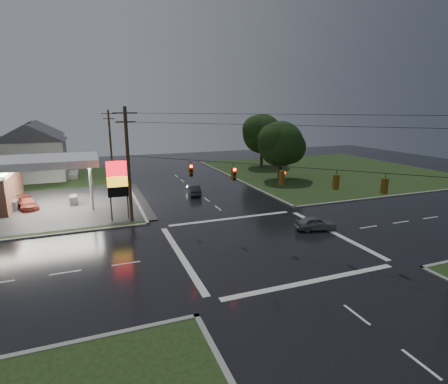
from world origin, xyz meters
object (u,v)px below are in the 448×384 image
object	(u,v)px
utility_pole_n	(110,141)
house_near	(33,151)
utility_pole_nw	(128,164)
car_crossing	(316,223)
car_pump	(27,203)
tree_ne_far	(263,134)
tree_ne_near	(281,144)
car_north	(194,190)
house_far	(36,144)
pylon_sign	(118,180)

from	to	relation	value
utility_pole_n	house_near	size ratio (longest dim) A/B	0.95
utility_pole_nw	car_crossing	distance (m)	18.25
car_pump	tree_ne_far	bearing A→B (deg)	5.25
utility_pole_nw	house_near	xyz separation A→B (m)	(-11.45, 26.50, -1.32)
house_near	tree_ne_near	world-z (taller)	tree_ne_near
car_pump	house_near	bearing A→B (deg)	75.91
car_pump	utility_pole_nw	bearing A→B (deg)	-58.23
utility_pole_nw	tree_ne_near	xyz separation A→B (m)	(23.64, 12.49, -0.16)
utility_pole_nw	car_crossing	xyz separation A→B (m)	(15.44, -8.31, -5.10)
car_crossing	car_pump	bearing A→B (deg)	69.45
house_near	car_pump	world-z (taller)	house_near
utility_pole_nw	tree_ne_far	distance (m)	36.20
tree_ne_far	car_north	world-z (taller)	tree_ne_far
tree_ne_far	car_pump	bearing A→B (deg)	-156.80
house_far	car_pump	world-z (taller)	house_far
tree_ne_far	car_pump	size ratio (longest dim) A/B	2.24
utility_pole_n	tree_ne_near	size ratio (longest dim) A/B	1.17
house_far	car_north	bearing A→B (deg)	-55.00
utility_pole_nw	pylon_sign	bearing A→B (deg)	135.00
pylon_sign	car_north	bearing A→B (deg)	36.92
car_north	utility_pole_n	bearing A→B (deg)	-58.13
utility_pole_n	car_crossing	bearing A→B (deg)	-67.25
utility_pole_nw	car_north	distance (m)	13.04
pylon_sign	car_crossing	bearing A→B (deg)	-29.52
tree_ne_near	car_pump	size ratio (longest dim) A/B	2.05
house_near	tree_ne_far	xyz separation A→B (m)	(38.10, -2.01, 1.77)
utility_pole_nw	house_far	world-z (taller)	utility_pole_nw
house_near	car_north	bearing A→B (deg)	-42.11
tree_ne_far	pylon_sign	bearing A→B (deg)	-139.65
tree_ne_far	car_north	bearing A→B (deg)	-137.93
house_near	house_far	size ratio (longest dim) A/B	1.00
car_north	utility_pole_nw	bearing A→B (deg)	52.20
house_near	car_north	distance (m)	27.42
pylon_sign	car_crossing	distance (m)	19.19
tree_ne_near	car_pump	xyz separation A→B (m)	(-33.89, -3.81, -4.93)
pylon_sign	car_north	size ratio (longest dim) A/B	1.51
tree_ne_near	car_north	xyz separation A→B (m)	(-14.94, -4.20, -4.91)
pylon_sign	house_far	distance (m)	39.21
pylon_sign	car_north	distance (m)	12.59
utility_pole_n	house_far	xyz separation A→B (m)	(-12.45, 10.00, -1.06)
pylon_sign	car_pump	size ratio (longest dim) A/B	1.37
utility_pole_n	tree_ne_far	bearing A→B (deg)	-8.55
tree_ne_far	car_north	size ratio (longest dim) A/B	2.47
utility_pole_nw	car_pump	xyz separation A→B (m)	(-10.25, 8.68, -5.09)
tree_ne_far	car_crossing	bearing A→B (deg)	-108.88
house_far	utility_pole_nw	bearing A→B (deg)	-72.08
car_pump	utility_pole_n	bearing A→B (deg)	44.71
house_far	car_pump	size ratio (longest dim) A/B	2.52
utility_pole_nw	utility_pole_n	distance (m)	28.50
utility_pole_n	car_pump	size ratio (longest dim) A/B	2.40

